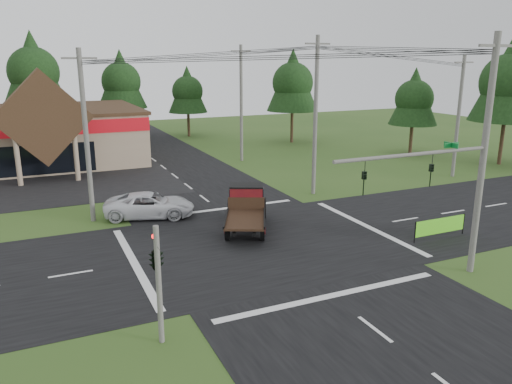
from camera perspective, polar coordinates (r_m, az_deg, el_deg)
ground at (r=27.69m, az=0.72°, el=-5.88°), size 120.00×120.00×0.00m
road_ns at (r=27.68m, az=0.72°, el=-5.86°), size 12.00×120.00×0.02m
road_ew at (r=27.68m, az=0.72°, el=-5.86°), size 120.00×12.00×0.02m
traffic_signal_mast at (r=23.78m, az=21.56°, el=0.72°), size 8.12×0.24×7.00m
traffic_signal_corner at (r=17.65m, az=-11.39°, el=-6.33°), size 0.53×2.48×4.40m
utility_pole_nr at (r=24.77m, az=24.56°, el=3.82°), size 2.00×0.30×11.00m
utility_pole_nw at (r=31.89m, az=-18.85°, el=6.11°), size 2.00×0.30×10.50m
utility_pole_ne at (r=36.94m, az=6.82°, el=8.69°), size 2.00×0.30×11.50m
utility_pole_far at (r=45.80m, az=22.14°, el=8.08°), size 2.00×0.30×10.20m
utility_pole_n at (r=49.41m, az=-1.70°, el=10.16°), size 2.00×0.30×11.20m
tree_row_c at (r=64.45m, az=-24.10°, el=12.67°), size 7.28×7.28×13.13m
tree_row_d at (r=66.40m, az=-15.18°, el=12.30°), size 6.16×6.16×11.11m
tree_row_e at (r=66.32m, az=-7.84°, el=11.50°), size 5.04×5.04×9.09m
tree_side_ne at (r=60.84m, az=4.22°, el=12.57°), size 6.16×6.16×11.11m
tree_side_e_near at (r=55.67m, az=17.65°, el=10.32°), size 5.04×5.04×9.09m
tree_side_e_far at (r=52.93m, az=26.99°, el=11.41°), size 6.72×6.72×12.12m
antique_flatbed_truck at (r=29.42m, az=-1.16°, el=-2.03°), size 4.64×6.41×2.51m
roadside_banner at (r=30.04m, az=20.27°, el=-3.89°), size 3.67×0.12×1.25m
white_pickup at (r=32.73m, az=-12.05°, el=-1.47°), size 6.18×4.25×1.57m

